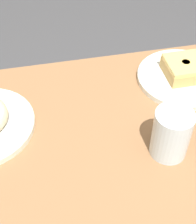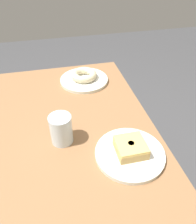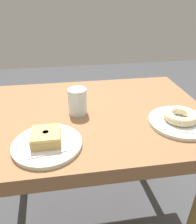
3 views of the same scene
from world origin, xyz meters
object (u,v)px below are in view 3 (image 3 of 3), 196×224
at_px(plate_sugar_ring, 179,122).
at_px(donut_sugar_ring, 181,116).
at_px(plate_glazed_square, 47,144).
at_px(donut_glazed_square, 46,137).
at_px(water_glass, 77,101).

height_order(plate_sugar_ring, donut_sugar_ring, donut_sugar_ring).
height_order(donut_sugar_ring, plate_glazed_square, donut_sugar_ring).
relative_size(plate_sugar_ring, plate_glazed_square, 1.02).
xyz_separation_m(donut_glazed_square, water_glass, (0.12, 0.21, 0.02)).
xyz_separation_m(plate_sugar_ring, water_glass, (-0.38, 0.15, 0.05)).
distance_m(donut_sugar_ring, water_glass, 0.40).
distance_m(plate_glazed_square, donut_glazed_square, 0.03).
relative_size(plate_sugar_ring, donut_sugar_ring, 1.84).
xyz_separation_m(plate_sugar_ring, plate_glazed_square, (-0.49, -0.06, -0.00)).
height_order(plate_sugar_ring, plate_glazed_square, same).
bearing_deg(plate_sugar_ring, plate_glazed_square, -172.78).
height_order(plate_sugar_ring, donut_glazed_square, donut_glazed_square).
relative_size(donut_sugar_ring, plate_glazed_square, 0.55).
relative_size(plate_sugar_ring, donut_glazed_square, 2.51).
bearing_deg(plate_sugar_ring, donut_glazed_square, -172.78).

